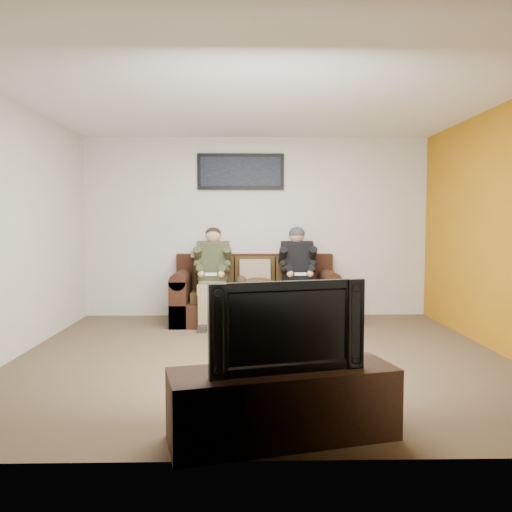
{
  "coord_description": "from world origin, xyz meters",
  "views": [
    {
      "loc": [
        -0.16,
        -5.04,
        1.39
      ],
      "look_at": [
        -0.03,
        1.2,
        0.95
      ],
      "focal_mm": 35.0,
      "sensor_mm": 36.0,
      "label": 1
    }
  ],
  "objects_px": {
    "sofa": "(255,296)",
    "tv_stand": "(283,404)",
    "cat": "(256,284)",
    "television": "(284,324)",
    "framed_poster": "(241,172)",
    "person_right": "(298,269)",
    "person_left": "(213,270)"
  },
  "relations": [
    {
      "from": "sofa",
      "to": "television",
      "type": "bearing_deg",
      "value": -88.39
    },
    {
      "from": "sofa",
      "to": "tv_stand",
      "type": "height_order",
      "value": "sofa"
    },
    {
      "from": "cat",
      "to": "television",
      "type": "relative_size",
      "value": 0.66
    },
    {
      "from": "person_right",
      "to": "cat",
      "type": "distance_m",
      "value": 0.6
    },
    {
      "from": "sofa",
      "to": "cat",
      "type": "bearing_deg",
      "value": -87.0
    },
    {
      "from": "framed_poster",
      "to": "sofa",
      "type": "bearing_deg",
      "value": -62.62
    },
    {
      "from": "person_left",
      "to": "cat",
      "type": "height_order",
      "value": "person_left"
    },
    {
      "from": "framed_poster",
      "to": "television",
      "type": "relative_size",
      "value": 1.26
    },
    {
      "from": "sofa",
      "to": "tv_stand",
      "type": "bearing_deg",
      "value": -88.39
    },
    {
      "from": "framed_poster",
      "to": "television",
      "type": "xyz_separation_m",
      "value": [
        0.31,
        -4.17,
        -1.36
      ]
    },
    {
      "from": "television",
      "to": "sofa",
      "type": "bearing_deg",
      "value": 77.59
    },
    {
      "from": "framed_poster",
      "to": "tv_stand",
      "type": "height_order",
      "value": "framed_poster"
    },
    {
      "from": "cat",
      "to": "tv_stand",
      "type": "bearing_deg",
      "value": -88.49
    },
    {
      "from": "cat",
      "to": "television",
      "type": "xyz_separation_m",
      "value": [
        0.09,
        -3.52,
        0.19
      ]
    },
    {
      "from": "sofa",
      "to": "television",
      "type": "distance_m",
      "value": 3.8
    },
    {
      "from": "sofa",
      "to": "person_left",
      "type": "height_order",
      "value": "person_left"
    },
    {
      "from": "person_right",
      "to": "cat",
      "type": "bearing_deg",
      "value": -172.65
    },
    {
      "from": "person_left",
      "to": "cat",
      "type": "distance_m",
      "value": 0.62
    },
    {
      "from": "tv_stand",
      "to": "television",
      "type": "bearing_deg",
      "value": 90.01
    },
    {
      "from": "sofa",
      "to": "person_right",
      "type": "relative_size",
      "value": 1.7
    },
    {
      "from": "sofa",
      "to": "person_right",
      "type": "bearing_deg",
      "value": -17.98
    },
    {
      "from": "cat",
      "to": "sofa",
      "type": "bearing_deg",
      "value": 93.0
    },
    {
      "from": "cat",
      "to": "framed_poster",
      "type": "bearing_deg",
      "value": 108.31
    },
    {
      "from": "person_left",
      "to": "tv_stand",
      "type": "xyz_separation_m",
      "value": [
        0.68,
        -3.59,
        -0.51
      ]
    },
    {
      "from": "sofa",
      "to": "cat",
      "type": "relative_size",
      "value": 3.39
    },
    {
      "from": "person_left",
      "to": "framed_poster",
      "type": "relative_size",
      "value": 1.04
    },
    {
      "from": "cat",
      "to": "tv_stand",
      "type": "height_order",
      "value": "cat"
    },
    {
      "from": "framed_poster",
      "to": "tv_stand",
      "type": "xyz_separation_m",
      "value": [
        0.31,
        -4.17,
        -1.87
      ]
    },
    {
      "from": "framed_poster",
      "to": "cat",
      "type": "bearing_deg",
      "value": -71.69
    },
    {
      "from": "television",
      "to": "cat",
      "type": "bearing_deg",
      "value": 77.49
    },
    {
      "from": "sofa",
      "to": "tv_stand",
      "type": "distance_m",
      "value": 3.78
    },
    {
      "from": "sofa",
      "to": "framed_poster",
      "type": "xyz_separation_m",
      "value": [
        -0.2,
        0.39,
        1.75
      ]
    }
  ]
}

